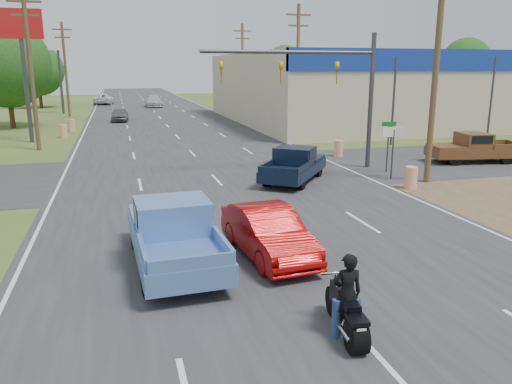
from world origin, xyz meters
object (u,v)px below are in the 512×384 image
object	(u,v)px
navy_pickup	(295,164)
motorcycle	(347,315)
rider	(347,298)
brown_pickup	(472,148)
blue_pickup	(173,231)
distant_car_grey	(120,115)
distant_car_silver	(154,101)
red_convertible	(268,233)
distant_car_white	(104,99)

from	to	relation	value
navy_pickup	motorcycle	bearing A→B (deg)	-68.59
rider	brown_pickup	xyz separation A→B (m)	(15.17, 15.52, 0.02)
brown_pickup	rider	bearing A→B (deg)	144.66
blue_pickup	distant_car_grey	bearing A→B (deg)	89.22
navy_pickup	brown_pickup	world-z (taller)	brown_pickup
rider	distant_car_silver	size ratio (longest dim) A/B	0.31
rider	red_convertible	bearing A→B (deg)	-80.99
red_convertible	blue_pickup	xyz separation A→B (m)	(-2.64, 0.22, 0.21)
red_convertible	motorcycle	bearing A→B (deg)	-92.90
rider	navy_pickup	xyz separation A→B (m)	(3.81, 13.67, -0.01)
distant_car_grey	distant_car_white	size ratio (longest dim) A/B	0.73
blue_pickup	distant_car_white	world-z (taller)	blue_pickup
navy_pickup	rider	bearing A→B (deg)	-68.63
red_convertible	motorcycle	world-z (taller)	red_convertible
rider	navy_pickup	world-z (taller)	rider
rider	blue_pickup	size ratio (longest dim) A/B	0.30
motorcycle	distant_car_grey	bearing A→B (deg)	101.10
red_convertible	navy_pickup	xyz separation A→B (m)	(4.05, 9.07, 0.12)
red_convertible	motorcycle	distance (m)	4.66
blue_pickup	navy_pickup	world-z (taller)	blue_pickup
motorcycle	distant_car_silver	world-z (taller)	distant_car_silver
distant_car_white	navy_pickup	bearing A→B (deg)	106.05
red_convertible	rider	world-z (taller)	rider
brown_pickup	distant_car_white	xyz separation A→B (m)	(-21.10, 54.10, -0.10)
red_convertible	blue_pickup	bearing A→B (deg)	169.45
distant_car_silver	distant_car_white	size ratio (longest dim) A/B	0.99
distant_car_grey	navy_pickup	bearing A→B (deg)	-72.57
navy_pickup	brown_pickup	size ratio (longest dim) A/B	0.95
red_convertible	rider	size ratio (longest dim) A/B	2.58
distant_car_grey	distant_car_white	bearing A→B (deg)	97.64
brown_pickup	distant_car_white	distance (m)	58.07
navy_pickup	blue_pickup	bearing A→B (deg)	-90.15
blue_pickup	distant_car_white	xyz separation A→B (m)	(-3.05, 64.80, -0.16)
blue_pickup	distant_car_silver	xyz separation A→B (m)	(3.69, 57.97, -0.14)
motorcycle	brown_pickup	distance (m)	21.74
motorcycle	brown_pickup	xyz separation A→B (m)	(15.17, 15.57, 0.37)
brown_pickup	distant_car_silver	world-z (taller)	brown_pickup
navy_pickup	distant_car_silver	world-z (taller)	navy_pickup
motorcycle	blue_pickup	distance (m)	5.67
brown_pickup	distant_car_grey	size ratio (longest dim) A/B	1.36
distant_car_grey	motorcycle	bearing A→B (deg)	-81.78
motorcycle	navy_pickup	distance (m)	14.25
motorcycle	blue_pickup	bearing A→B (deg)	126.58
blue_pickup	brown_pickup	bearing A→B (deg)	28.36
blue_pickup	brown_pickup	world-z (taller)	blue_pickup
blue_pickup	distant_car_white	size ratio (longest dim) A/B	1.02
red_convertible	rider	xyz separation A→B (m)	(0.24, -4.60, 0.12)
rider	brown_pickup	distance (m)	21.70
brown_pickup	distant_car_grey	world-z (taller)	brown_pickup
rider	navy_pickup	bearing A→B (deg)	-99.56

